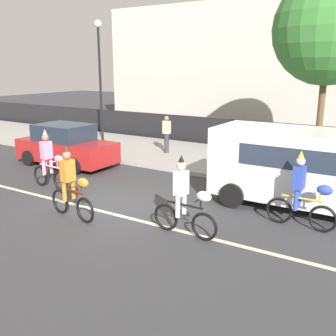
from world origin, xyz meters
The scene contains 14 objects.
ground_plane centered at (0.00, 0.00, 0.00)m, with size 80.00×80.00×0.00m, color #38383A.
road_centre_line centered at (0.00, -0.50, 0.00)m, with size 36.00×0.14×0.01m, color beige.
sidewalk_curb centered at (0.00, 6.50, 0.07)m, with size 60.00×5.00×0.15m, color #9E9B93.
fence_line centered at (0.00, 9.40, 0.70)m, with size 40.00×0.08×1.40m, color black.
building_backdrop centered at (2.68, 18.00, 3.80)m, with size 28.00×8.00×7.60m, color beige.
parade_cyclist_pink centered at (-2.60, 0.21, 0.84)m, with size 1.72×0.50×1.92m.
parade_cyclist_orange centered at (-0.13, -1.25, 0.84)m, with size 1.71×0.51×1.92m.
parade_cyclist_zebra centered at (2.89, -0.65, 0.84)m, with size 1.72×0.50×1.92m.
parade_cyclist_cobalt centered at (5.06, 1.25, 0.84)m, with size 1.72×0.50×1.92m.
parked_van_white centered at (4.84, 2.70, 1.28)m, with size 5.00×2.22×2.18m.
parked_car_red centered at (-4.49, 2.73, 0.78)m, with size 4.10×1.92×1.64m.
street_lamp_post centered at (-6.40, 7.05, 3.99)m, with size 0.36×0.36×5.86m.
street_tree_near_lamp centered at (4.09, 7.41, 5.10)m, with size 3.94×3.94×6.94m.
pedestrian_onlooker centered at (-1.98, 6.23, 1.01)m, with size 0.32×0.20×1.62m.
Camera 1 is at (7.09, -8.08, 3.84)m, focal length 42.00 mm.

